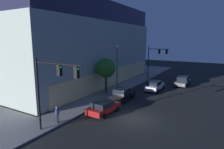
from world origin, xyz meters
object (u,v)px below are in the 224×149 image
at_px(car_black, 123,94).
at_px(car_white, 154,86).
at_px(modern_building, 53,44).
at_px(traffic_light_near_corner, 52,81).
at_px(traffic_light_far_corner, 155,56).
at_px(sidewalk_tree, 106,68).
at_px(street_lamp_sidewalk, 117,63).
at_px(car_red, 103,107).
at_px(car_grey, 183,81).
at_px(pedestrian_waiting, 57,113).

distance_m(car_black, car_white, 7.38).
relative_size(modern_building, car_black, 7.56).
height_order(traffic_light_near_corner, traffic_light_far_corner, traffic_light_far_corner).
bearing_deg(modern_building, sidewalk_tree, -107.09).
distance_m(street_lamp_sidewalk, car_black, 5.08).
distance_m(traffic_light_near_corner, car_white, 19.73).
height_order(sidewalk_tree, car_red, sidewalk_tree).
xyz_separation_m(sidewalk_tree, car_grey, (11.77, -9.13, -3.19)).
distance_m(sidewalk_tree, pedestrian_waiting, 11.92).
distance_m(modern_building, traffic_light_far_corner, 21.84).
bearing_deg(car_white, pedestrian_waiting, 166.13).
relative_size(modern_building, car_red, 7.49).
bearing_deg(car_white, sidewalk_tree, 135.41).
bearing_deg(traffic_light_far_corner, car_white, -162.32).
bearing_deg(modern_building, traffic_light_near_corner, -133.11).
height_order(pedestrian_waiting, car_black, pedestrian_waiting).
relative_size(traffic_light_far_corner, sidewalk_tree, 1.27).
relative_size(pedestrian_waiting, car_grey, 0.35).
relative_size(sidewalk_tree, car_red, 1.21).
xyz_separation_m(pedestrian_waiting, car_red, (4.69, -2.39, -0.38)).
xyz_separation_m(car_black, car_white, (7.01, -2.32, 0.01)).
bearing_deg(car_red, modern_building, 59.85).
distance_m(traffic_light_far_corner, sidewalk_tree, 14.87).
bearing_deg(traffic_light_near_corner, traffic_light_far_corner, 0.16).
distance_m(street_lamp_sidewalk, sidewalk_tree, 1.89).
distance_m(traffic_light_far_corner, car_white, 9.99).
height_order(street_lamp_sidewalk, car_grey, street_lamp_sidewalk).
height_order(sidewalk_tree, car_grey, sidewalk_tree).
bearing_deg(sidewalk_tree, car_grey, -37.79).
bearing_deg(pedestrian_waiting, traffic_light_far_corner, -3.31).
relative_size(street_lamp_sidewalk, car_black, 1.68).
bearing_deg(traffic_light_far_corner, car_red, -177.63).
relative_size(traffic_light_near_corner, traffic_light_far_corner, 0.96).
distance_m(modern_building, car_black, 21.92).
bearing_deg(street_lamp_sidewalk, car_white, -43.45).
height_order(pedestrian_waiting, car_white, pedestrian_waiting).
bearing_deg(pedestrian_waiting, car_red, -26.99).
bearing_deg(traffic_light_near_corner, car_grey, -13.60).
bearing_deg(traffic_light_near_corner, car_black, -1.77).
distance_m(traffic_light_near_corner, car_black, 12.77).
bearing_deg(car_grey, traffic_light_far_corner, 65.76).
xyz_separation_m(pedestrian_waiting, car_white, (17.31, -4.28, -0.31)).
distance_m(pedestrian_waiting, car_red, 5.28).
xyz_separation_m(traffic_light_near_corner, street_lamp_sidewalk, (14.41, 1.77, -0.05)).
xyz_separation_m(traffic_light_far_corner, car_red, (-21.31, -0.88, -4.13)).
relative_size(street_lamp_sidewalk, sidewalk_tree, 1.37).
bearing_deg(modern_building, car_white, -88.06).
height_order(car_red, car_grey, car_grey).
bearing_deg(car_red, car_white, -8.50).
xyz_separation_m(modern_building, car_white, (0.76, -22.31, -6.47)).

